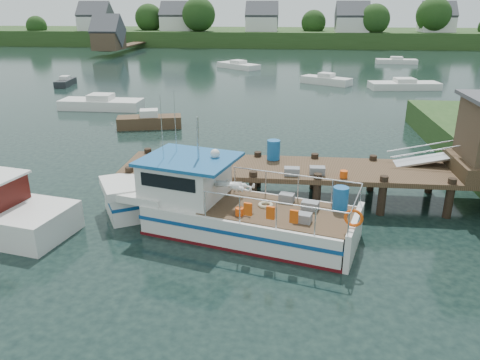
# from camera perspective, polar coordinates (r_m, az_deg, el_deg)

# --- Properties ---
(ground_plane) EXTENTS (160.00, 160.00, 0.00)m
(ground_plane) POSITION_cam_1_polar(r_m,az_deg,el_deg) (20.00, 3.30, -2.09)
(ground_plane) COLOR black
(far_shore) EXTENTS (140.00, 42.55, 9.22)m
(far_shore) POSITION_cam_1_polar(r_m,az_deg,el_deg) (100.97, 5.83, 17.29)
(far_shore) COLOR #2A471D
(far_shore) RESTS_ON ground
(dock) EXTENTS (16.60, 3.00, 4.78)m
(dock) POSITION_cam_1_polar(r_m,az_deg,el_deg) (20.08, 22.37, 3.23)
(dock) COLOR #483422
(dock) RESTS_ON ground
(lobster_boat) EXTENTS (10.09, 5.13, 4.89)m
(lobster_boat) POSITION_cam_1_polar(r_m,az_deg,el_deg) (16.88, -2.80, -3.24)
(lobster_boat) COLOR silver
(lobster_boat) RESTS_ON ground
(moored_rowboat) EXTENTS (4.40, 2.42, 1.21)m
(moored_rowboat) POSITION_cam_1_polar(r_m,az_deg,el_deg) (31.91, -10.98, 7.07)
(moored_rowboat) COLOR #483422
(moored_rowboat) RESTS_ON ground
(moored_far) EXTENTS (5.59, 2.09, 0.94)m
(moored_far) POSITION_cam_1_polar(r_m,az_deg,el_deg) (70.85, 18.52, 13.60)
(moored_far) COLOR silver
(moored_far) RESTS_ON ground
(moored_a) EXTENTS (6.37, 2.23, 1.17)m
(moored_a) POSITION_cam_1_polar(r_m,az_deg,el_deg) (38.77, -16.54, 8.94)
(moored_a) COLOR silver
(moored_a) RESTS_ON ground
(moored_b) EXTENTS (5.33, 4.19, 1.14)m
(moored_b) POSITION_cam_1_polar(r_m,az_deg,el_deg) (50.16, 10.45, 11.90)
(moored_b) COLOR silver
(moored_b) RESTS_ON ground
(moored_c) EXTENTS (6.85, 3.03, 1.05)m
(moored_c) POSITION_cam_1_polar(r_m,az_deg,el_deg) (49.05, 19.38, 10.87)
(moored_c) COLOR silver
(moored_c) RESTS_ON ground
(moored_d) EXTENTS (6.02, 5.63, 1.05)m
(moored_d) POSITION_cam_1_polar(r_m,az_deg,el_deg) (62.00, -0.21, 13.80)
(moored_d) COLOR silver
(moored_d) RESTS_ON ground
(moored_e) EXTENTS (1.62, 3.65, 0.97)m
(moored_e) POSITION_cam_1_polar(r_m,az_deg,el_deg) (51.56, -20.51, 11.13)
(moored_e) COLOR black
(moored_e) RESTS_ON ground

